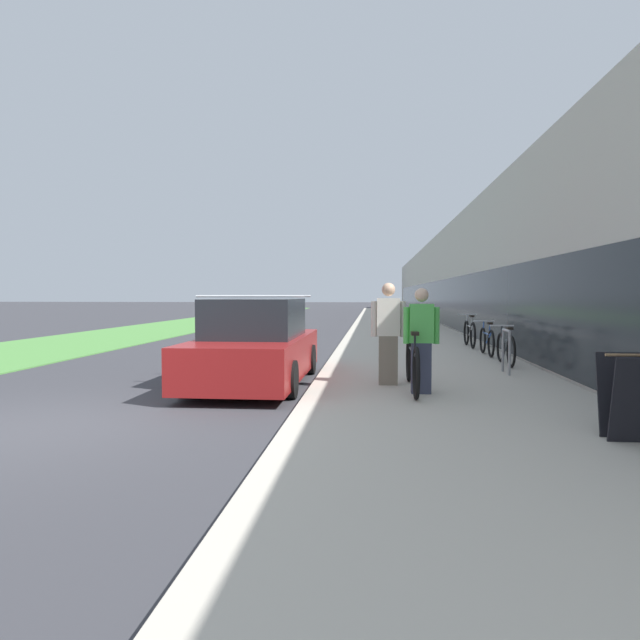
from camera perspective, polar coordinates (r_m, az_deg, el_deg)
The scene contains 13 objects.
ground_plane at distance 7.76m, azimuth -26.76°, elevation -9.76°, with size 220.00×220.00×0.00m, color #38383D.
sidewalk_slab at distance 27.47m, azimuth 7.81°, elevation -0.70°, with size 4.40×70.00×0.11m.
storefront_facade at distance 36.39m, azimuth 18.77°, elevation 3.73°, with size 10.01×70.00×4.87m.
lawn_strip at distance 32.97m, azimuth -12.10°, elevation -0.26°, with size 4.86×70.00×0.03m.
tandem_bicycle at distance 9.14m, azimuth 9.21°, elevation -4.38°, with size 0.52×2.50×0.96m.
person_rider at distance 8.80m, azimuth 10.09°, elevation -2.03°, with size 0.54×0.21×1.60m.
person_bystander at distance 9.57m, azimuth 6.84°, elevation -1.35°, with size 0.58×0.23×1.70m.
bike_rack_hoop at distance 11.42m, azimuth 18.13°, elevation -2.54°, with size 0.05×0.60×0.84m.
cruiser_bike_nearest at distance 12.83m, azimuth 18.08°, elevation -2.70°, with size 0.52×1.64×0.83m.
cruiser_bike_middle at distance 14.67m, azimuth 16.35°, elevation -2.02°, with size 0.52×1.70×0.84m.
cruiser_bike_farthest at distance 16.88m, azimuth 14.73°, elevation -1.29°, with size 0.52×1.85×0.93m.
sandwich_board_sign at distance 6.76m, azimuth 28.78°, elevation -6.74°, with size 0.56×0.56×0.90m.
parked_sedan_curbside at distance 10.33m, azimuth -6.43°, elevation -2.59°, with size 1.88×4.58×1.61m.
Camera 1 is at (4.06, -6.41, 1.62)m, focal length 32.00 mm.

